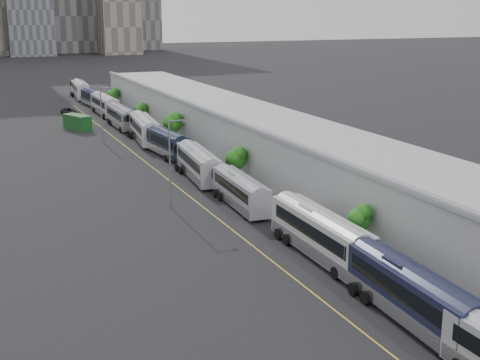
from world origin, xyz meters
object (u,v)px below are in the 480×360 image
bus_2 (320,237)px  suv (69,112)px  bus_3 (240,194)px  bus_9 (94,100)px  shipping_container (77,122)px  street_lamp_far (102,111)px  bus_5 (165,144)px  bus_1 (411,299)px  bus_4 (199,166)px  bus_7 (121,119)px  bus_8 (105,107)px  street_lamp_near (171,158)px  bus_6 (144,131)px  bus_10 (80,91)px

bus_2 → suv: 89.37m
bus_3 → bus_9: 83.03m
shipping_container → bus_2: bearing=-104.4°
street_lamp_far → shipping_container: size_ratio=1.45×
bus_3 → street_lamp_far: street_lamp_far is taller
bus_9 → bus_5: bearing=-94.5°
bus_3 → bus_5: size_ratio=0.93×
bus_5 → shipping_container: (-8.30, 25.71, -0.24)m
suv → bus_1: bearing=-90.3°
shipping_container → suv: shipping_container is taller
bus_1 → street_lamp_far: size_ratio=1.55×
bus_5 → bus_9: (-0.03, 54.13, -0.09)m
bus_4 → bus_7: bus_4 is taller
bus_3 → bus_8: bearing=92.7°
bus_7 → bus_8: 15.93m
bus_7 → bus_5: bearing=-88.6°
bus_1 → bus_5: size_ratio=1.03×
bus_7 → street_lamp_near: (-6.42, -51.56, 3.85)m
bus_6 → bus_9: bearing=95.7°
bus_10 → shipping_container: 44.23m
bus_8 → suv: (-6.71, 2.85, -1.00)m
bus_8 → bus_10: 28.18m
shipping_container → bus_3: bearing=-102.9°
bus_1 → shipping_container: (-8.22, 84.11, -0.30)m
bus_1 → street_lamp_far: street_lamp_far is taller
bus_9 → street_lamp_near: 80.99m
bus_6 → bus_9: (0.18, 43.48, -0.24)m
bus_1 → bus_9: bearing=92.6°
bus_8 → bus_4: bearing=-90.8°
bus_2 → suv: size_ratio=2.74×
street_lamp_near → shipping_container: size_ratio=1.58×
bus_8 → bus_9: bearing=88.2°
bus_8 → street_lamp_near: size_ratio=1.46×
bus_1 → bus_4: size_ratio=1.01×
bus_5 → bus_6: bus_6 is taller
bus_4 → street_lamp_near: bearing=-116.8°
bus_3 → bus_7: (-0.43, 54.00, 0.13)m
bus_6 → bus_9: bus_6 is taller
bus_9 → shipping_container: (-8.28, -28.43, -0.15)m
bus_4 → bus_6: (0.06, 26.26, 0.12)m
bus_5 → shipping_container: size_ratio=2.17×
bus_2 → bus_7: (-0.97, 70.29, -0.10)m
bus_2 → bus_5: size_ratio=1.06×
bus_1 → bus_10: bus_10 is taller
bus_7 → suv: size_ratio=2.57×
bus_3 → bus_7: bus_7 is taller
bus_4 → bus_10: 84.81m
bus_1 → bus_10: size_ratio=0.96×
bus_2 → bus_8: bus_2 is taller
bus_5 → street_lamp_near: 27.65m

